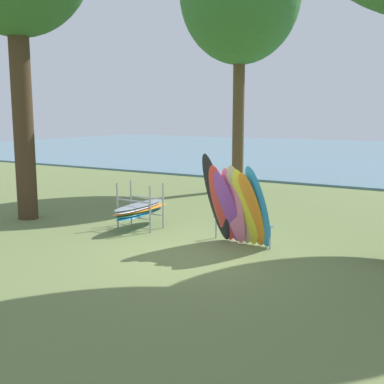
{
  "coord_description": "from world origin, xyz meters",
  "views": [
    {
      "loc": [
        5.24,
        -8.95,
        3.09
      ],
      "look_at": [
        -1.03,
        1.54,
        1.1
      ],
      "focal_mm": 44.85,
      "sensor_mm": 36.0,
      "label": 1
    }
  ],
  "objects": [
    {
      "name": "leaning_board_pile",
      "position": [
        0.5,
        0.98,
        0.97
      ],
      "size": [
        1.82,
        1.02,
        2.21
      ],
      "color": "black",
      "rests_on": "ground"
    },
    {
      "name": "ground_plane",
      "position": [
        0.0,
        0.0,
        0.0
      ],
      "size": [
        80.0,
        80.0,
        0.0
      ],
      "primitive_type": "plane",
      "color": "olive"
    },
    {
      "name": "board_storage_rack",
      "position": [
        -2.58,
        1.35,
        0.52
      ],
      "size": [
        1.15,
        2.13,
        1.25
      ],
      "color": "#9EA0A5",
      "rests_on": "ground"
    }
  ]
}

